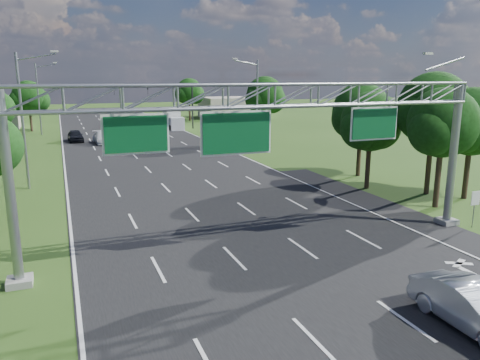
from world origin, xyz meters
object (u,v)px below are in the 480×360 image
regulatory_sign (475,201)px  sign_gantry (273,109)px  silver_sedan (474,307)px  box_truck (173,120)px  traffic_signal (170,96)px

regulatory_sign → sign_gantry: bearing=175.2°
silver_sedan → box_truck: 63.64m
sign_gantry → silver_sedan: bearing=-70.5°
regulatory_sign → silver_sedan: (-8.81, -8.17, -0.74)m
regulatory_sign → box_truck: box_truck is taller
silver_sedan → sign_gantry: bearing=110.0°
sign_gantry → box_truck: sign_gantry is taller
regulatory_sign → traffic_signal: traffic_signal is taller
sign_gantry → box_truck: bearing=82.0°
box_truck → silver_sedan: bearing=-89.8°
traffic_signal → silver_sedan: 62.47m
sign_gantry → traffic_signal: 53.51m
sign_gantry → traffic_signal: size_ratio=1.92×
sign_gantry → regulatory_sign: size_ratio=11.19×
traffic_signal → box_truck: size_ratio=1.60×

